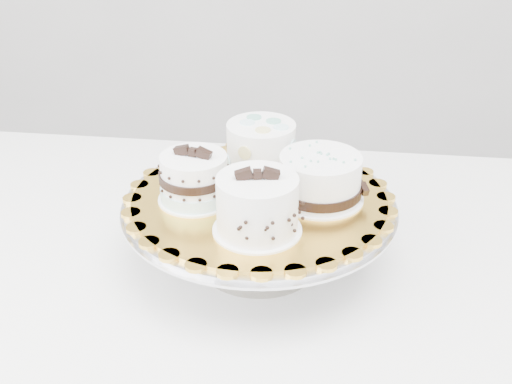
{
  "coord_description": "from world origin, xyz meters",
  "views": [
    {
      "loc": [
        0.03,
        -0.75,
        1.31
      ],
      "look_at": [
        0.03,
        0.04,
        0.87
      ],
      "focal_mm": 45.0,
      "sensor_mm": 36.0,
      "label": 1
    }
  ],
  "objects_px": {
    "cake_board": "(259,198)",
    "cake_banded": "(194,180)",
    "cake_stand": "(259,220)",
    "cake_dots": "(261,147)",
    "table": "(232,305)",
    "cake_swirl": "(257,206)",
    "cake_ribbon": "(321,179)"
  },
  "relations": [
    {
      "from": "cake_board",
      "to": "cake_banded",
      "type": "relative_size",
      "value": 3.05
    },
    {
      "from": "cake_stand",
      "to": "cake_dots",
      "type": "relative_size",
      "value": 3.13
    },
    {
      "from": "table",
      "to": "cake_dots",
      "type": "distance_m",
      "value": 0.25
    },
    {
      "from": "cake_stand",
      "to": "cake_board",
      "type": "distance_m",
      "value": 0.04
    },
    {
      "from": "cake_swirl",
      "to": "cake_banded",
      "type": "xyz_separation_m",
      "value": [
        -0.09,
        0.08,
        -0.0
      ]
    },
    {
      "from": "table",
      "to": "cake_stand",
      "type": "relative_size",
      "value": 3.58
    },
    {
      "from": "cake_dots",
      "to": "cake_ribbon",
      "type": "distance_m",
      "value": 0.12
    },
    {
      "from": "cake_board",
      "to": "cake_dots",
      "type": "relative_size",
      "value": 2.88
    },
    {
      "from": "cake_board",
      "to": "cake_banded",
      "type": "bearing_deg",
      "value": -175.67
    },
    {
      "from": "cake_board",
      "to": "cake_dots",
      "type": "distance_m",
      "value": 0.09
    },
    {
      "from": "cake_board",
      "to": "cake_swirl",
      "type": "distance_m",
      "value": 0.1
    },
    {
      "from": "table",
      "to": "cake_board",
      "type": "xyz_separation_m",
      "value": [
        0.04,
        0.02,
        0.18
      ]
    },
    {
      "from": "cake_board",
      "to": "cake_ribbon",
      "type": "bearing_deg",
      "value": -3.66
    },
    {
      "from": "cake_stand",
      "to": "cake_dots",
      "type": "xyz_separation_m",
      "value": [
        0.0,
        0.08,
        0.08
      ]
    },
    {
      "from": "cake_stand",
      "to": "cake_board",
      "type": "xyz_separation_m",
      "value": [
        -0.0,
        -0.0,
        0.04
      ]
    },
    {
      "from": "cake_dots",
      "to": "cake_stand",
      "type": "bearing_deg",
      "value": -98.93
    },
    {
      "from": "cake_swirl",
      "to": "cake_ribbon",
      "type": "relative_size",
      "value": 0.85
    },
    {
      "from": "cake_banded",
      "to": "cake_ribbon",
      "type": "height_order",
      "value": "cake_banded"
    },
    {
      "from": "table",
      "to": "cake_swirl",
      "type": "height_order",
      "value": "cake_swirl"
    },
    {
      "from": "cake_stand",
      "to": "cake_swirl",
      "type": "xyz_separation_m",
      "value": [
        -0.0,
        -0.09,
        0.07
      ]
    },
    {
      "from": "cake_stand",
      "to": "cake_dots",
      "type": "distance_m",
      "value": 0.11
    },
    {
      "from": "cake_stand",
      "to": "cake_ribbon",
      "type": "xyz_separation_m",
      "value": [
        0.09,
        -0.01,
        0.07
      ]
    },
    {
      "from": "cake_banded",
      "to": "table",
      "type": "bearing_deg",
      "value": 9.06
    },
    {
      "from": "cake_board",
      "to": "cake_banded",
      "type": "xyz_separation_m",
      "value": [
        -0.09,
        -0.01,
        0.03
      ]
    },
    {
      "from": "cake_banded",
      "to": "cake_dots",
      "type": "bearing_deg",
      "value": 64.02
    },
    {
      "from": "cake_board",
      "to": "cake_ribbon",
      "type": "height_order",
      "value": "cake_ribbon"
    },
    {
      "from": "table",
      "to": "cake_dots",
      "type": "relative_size",
      "value": 11.22
    },
    {
      "from": "cake_stand",
      "to": "cake_ribbon",
      "type": "relative_size",
      "value": 2.85
    },
    {
      "from": "table",
      "to": "cake_stand",
      "type": "xyz_separation_m",
      "value": [
        0.04,
        0.02,
        0.14
      ]
    },
    {
      "from": "cake_board",
      "to": "cake_dots",
      "type": "height_order",
      "value": "cake_dots"
    },
    {
      "from": "cake_board",
      "to": "table",
      "type": "bearing_deg",
      "value": -158.56
    },
    {
      "from": "cake_swirl",
      "to": "cake_dots",
      "type": "bearing_deg",
      "value": 85.39
    }
  ]
}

